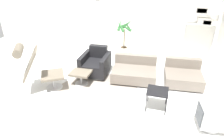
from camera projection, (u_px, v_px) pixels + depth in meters
name	position (u px, v px, depth m)	size (l,w,h in m)	color
ground_plane	(107.00, 91.00, 5.23)	(12.00, 12.00, 0.00)	white
wall_back	(132.00, 13.00, 7.27)	(12.00, 0.09, 2.80)	silver
round_rug	(96.00, 95.00, 5.07)	(2.26, 2.26, 0.01)	gray
lounge_chair	(35.00, 65.00, 4.94)	(1.20, 1.05, 1.25)	#BCBCC1
ottoman	(81.00, 75.00, 5.42)	(0.54, 0.46, 0.37)	#BCBCC1
armchair_red	(96.00, 64.00, 5.99)	(0.81, 0.91, 0.78)	silver
couch_low	(134.00, 71.00, 5.72)	(1.29, 1.02, 0.62)	black
couch_second	(183.00, 76.00, 5.50)	(1.04, 1.00, 0.62)	black
side_table	(158.00, 92.00, 4.40)	(0.46, 0.46, 0.47)	black
crt_television	(213.00, 117.00, 3.86)	(0.58, 0.51, 0.55)	#B7B7B7
potted_plant	(124.00, 38.00, 7.15)	(0.60, 0.61, 1.32)	silver
shelf_unit	(204.00, 17.00, 6.38)	(0.99, 0.28, 2.09)	#BCBCC1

